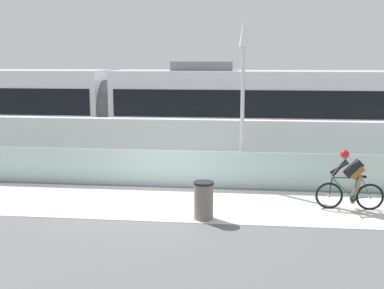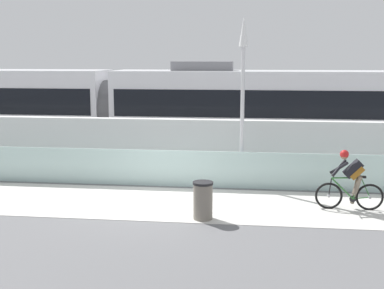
{
  "view_description": "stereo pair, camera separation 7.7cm",
  "coord_description": "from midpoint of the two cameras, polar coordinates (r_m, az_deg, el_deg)",
  "views": [
    {
      "loc": [
        2.48,
        -13.23,
        4.02
      ],
      "look_at": [
        0.67,
        2.35,
        1.25
      ],
      "focal_mm": 47.01,
      "sensor_mm": 36.0,
      "label": 1
    },
    {
      "loc": [
        2.55,
        -13.22,
        4.02
      ],
      "look_at": [
        0.67,
        2.35,
        1.25
      ],
      "focal_mm": 47.01,
      "sensor_mm": 36.0,
      "label": 2
    }
  ],
  "objects": [
    {
      "name": "ground_plane",
      "position": [
        14.05,
        -3.74,
        -6.63
      ],
      "size": [
        200.0,
        200.0,
        0.0
      ],
      "primitive_type": "plane",
      "color": "slate"
    },
    {
      "name": "bike_path_deck",
      "position": [
        14.05,
        -3.74,
        -6.61
      ],
      "size": [
        32.0,
        3.2,
        0.01
      ],
      "primitive_type": "cube",
      "color": "silver",
      "rests_on": "ground"
    },
    {
      "name": "glass_parapet",
      "position": [
        15.67,
        -2.52,
        -2.71
      ],
      "size": [
        32.0,
        0.05,
        1.14
      ],
      "primitive_type": "cube",
      "color": "silver",
      "rests_on": "ground"
    },
    {
      "name": "concrete_barrier_wall",
      "position": [
        17.34,
        -1.56,
        -0.2
      ],
      "size": [
        32.0,
        0.36,
        1.89
      ],
      "primitive_type": "cube",
      "color": "white",
      "rests_on": "ground"
    },
    {
      "name": "tram_rail_near",
      "position": [
        19.93,
        -0.5,
        -1.61
      ],
      "size": [
        32.0,
        0.08,
        0.01
      ],
      "primitive_type": "cube",
      "color": "#595654",
      "rests_on": "ground"
    },
    {
      "name": "tram_rail_far",
      "position": [
        21.33,
        -0.0,
        -0.84
      ],
      "size": [
        32.0,
        0.08,
        0.01
      ],
      "primitive_type": "cube",
      "color": "#595654",
      "rests_on": "ground"
    },
    {
      "name": "tram",
      "position": [
        20.99,
        -9.07,
        4.07
      ],
      "size": [
        22.56,
        2.54,
        3.81
      ],
      "color": "silver",
      "rests_on": "ground"
    },
    {
      "name": "cyclist_on_bike",
      "position": [
        13.87,
        17.67,
        -3.97
      ],
      "size": [
        1.77,
        0.58,
        1.61
      ],
      "color": "black",
      "rests_on": "ground"
    },
    {
      "name": "lamp_post_antenna",
      "position": [
        15.4,
        5.93,
        7.25
      ],
      "size": [
        0.28,
        0.28,
        5.2
      ],
      "color": "gray",
      "rests_on": "ground"
    },
    {
      "name": "trash_bin",
      "position": [
        12.54,
        1.43,
        -6.37
      ],
      "size": [
        0.51,
        0.51,
        0.96
      ],
      "color": "slate",
      "rests_on": "ground"
    }
  ]
}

